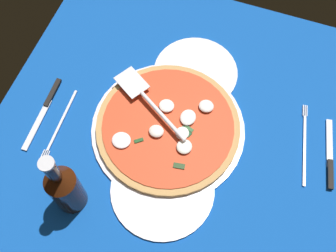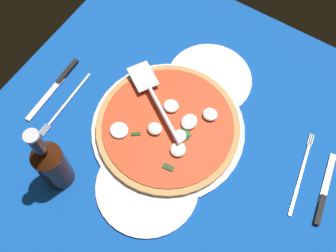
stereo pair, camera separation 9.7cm
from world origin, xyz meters
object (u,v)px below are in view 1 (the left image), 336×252
object	(u,v)px
pizza_server	(149,101)
place_setting_far	(52,116)
pizza	(168,126)
beer_bottle	(64,188)
dinner_plate_left	(161,189)
place_setting_near	(317,153)
dinner_plate_right	(195,72)

from	to	relation	value
pizza_server	place_setting_far	bearing A→B (deg)	55.99
pizza	place_setting_far	bearing A→B (deg)	102.71
beer_bottle	dinner_plate_left	bearing A→B (deg)	-63.64
place_setting_far	place_setting_near	bearing A→B (deg)	99.15
pizza	place_setting_near	bearing A→B (deg)	-80.28
place_setting_near	dinner_plate_left	bearing A→B (deg)	112.52
place_setting_far	dinner_plate_right	bearing A→B (deg)	127.39
place_setting_far	dinner_plate_left	bearing A→B (deg)	73.23
pizza	pizza_server	xyz separation A→B (cm)	(3.65, 6.22, 2.46)
beer_bottle	place_setting_far	bearing A→B (deg)	38.68
pizza_server	pizza	bearing A→B (deg)	-179.11
place_setting_far	beer_bottle	distance (cm)	23.44
pizza	place_setting_near	size ratio (longest dim) A/B	1.61
dinner_plate_left	beer_bottle	world-z (taller)	beer_bottle
dinner_plate_right	place_setting_far	world-z (taller)	place_setting_far
dinner_plate_left	pizza	bearing A→B (deg)	13.64
place_setting_near	place_setting_far	distance (cm)	63.76
dinner_plate_right	pizza	bearing A→B (deg)	176.01
dinner_plate_right	place_setting_near	bearing A→B (deg)	-108.84
pizza_server	dinner_plate_right	bearing A→B (deg)	-87.08
pizza	place_setting_far	world-z (taller)	pizza
pizza_server	place_setting_far	size ratio (longest dim) A/B	1.03
pizza_server	beer_bottle	bearing A→B (deg)	104.98
dinner_plate_right	pizza	xyz separation A→B (cm)	(-17.43, 1.22, 1.37)
pizza_server	place_setting_near	xyz separation A→B (cm)	(2.32, -41.05, -3.98)
dinner_plate_left	place_setting_far	size ratio (longest dim) A/B	1.09
dinner_plate_right	place_setting_far	bearing A→B (deg)	129.29
pizza	pizza_server	distance (cm)	7.62
dinner_plate_left	beer_bottle	bearing A→B (deg)	116.36
dinner_plate_right	pizza_server	size ratio (longest dim) A/B	0.97
place_setting_far	beer_bottle	bearing A→B (deg)	36.78
pizza_server	place_setting_near	size ratio (longest dim) A/B	1.04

